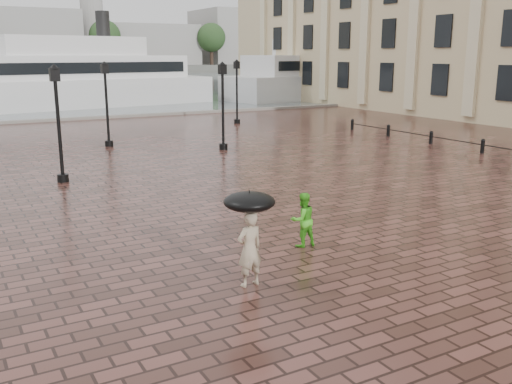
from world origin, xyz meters
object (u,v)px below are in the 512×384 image
street_lamps (116,104)px  child_pedestrian (303,220)px  ferry_far (328,74)px  ferry_near (74,78)px  adult_pedestrian (250,249)px

street_lamps → child_pedestrian: 18.76m
street_lamps → ferry_far: bearing=37.8°
ferry_near → ferry_far: 29.15m
street_lamps → child_pedestrian: bearing=-91.4°
ferry_near → street_lamps: bearing=-106.3°
street_lamps → adult_pedestrian: size_ratio=12.86×
street_lamps → ferry_far: (32.40, 25.10, 0.36)m
adult_pedestrian → ferry_far: (35.35, 45.42, 1.86)m
child_pedestrian → ferry_far: ferry_far is taller
adult_pedestrian → child_pedestrian: adult_pedestrian is taller
street_lamps → adult_pedestrian: street_lamps is taller
ferry_far → street_lamps: bearing=-152.6°
adult_pedestrian → child_pedestrian: size_ratio=1.16×
adult_pedestrian → ferry_near: bearing=-102.8°
adult_pedestrian → ferry_far: size_ratio=0.06×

